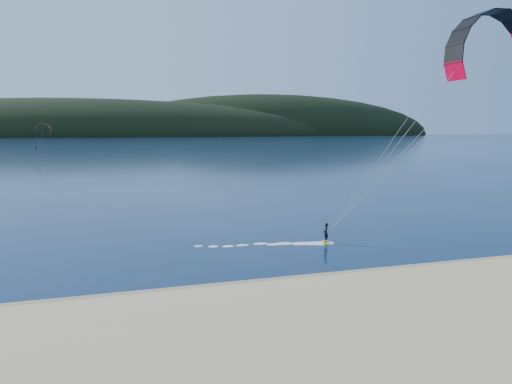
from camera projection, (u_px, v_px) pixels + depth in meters
The scene contains 5 objects.
ground at pixel (281, 316), 23.63m from camera, with size 1800.00×1800.00×0.00m, color #071F3A.
wet_sand at pixel (256, 287), 27.89m from camera, with size 220.00×2.50×0.10m.
headland at pixel (120, 136), 731.28m from camera, with size 1200.00×310.00×140.00m.
kitesurfer_near at pixel (480, 68), 33.92m from camera, with size 24.18×9.22×18.33m.
kitesurfer_far at pixel (43, 131), 204.56m from camera, with size 7.99×7.58×11.40m.
Camera 1 is at (-7.74, -21.26, 9.35)m, focal length 32.84 mm.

